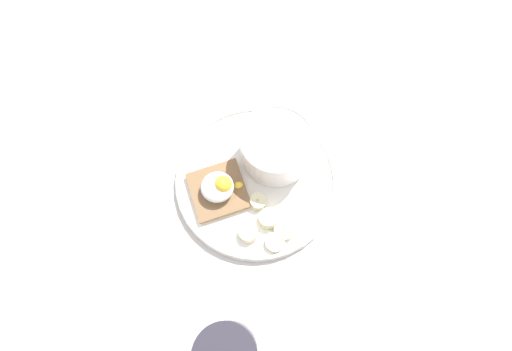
% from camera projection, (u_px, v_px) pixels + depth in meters
% --- Properties ---
extents(ground_plane, '(1.20, 1.20, 0.02)m').
position_uv_depth(ground_plane, '(256.00, 183.00, 0.70)').
color(ground_plane, beige).
rests_on(ground_plane, ground).
extents(plate, '(0.28, 0.28, 0.02)m').
position_uv_depth(plate, '(256.00, 180.00, 0.69)').
color(plate, white).
rests_on(plate, ground_plane).
extents(oatmeal_bowl, '(0.12, 0.12, 0.07)m').
position_uv_depth(oatmeal_bowl, '(276.00, 147.00, 0.66)').
color(oatmeal_bowl, white).
rests_on(oatmeal_bowl, plate).
extents(toast_slice, '(0.10, 0.10, 0.01)m').
position_uv_depth(toast_slice, '(218.00, 191.00, 0.67)').
color(toast_slice, brown).
rests_on(toast_slice, plate).
extents(poached_egg, '(0.07, 0.05, 0.04)m').
position_uv_depth(poached_egg, '(219.00, 186.00, 0.65)').
color(poached_egg, white).
rests_on(poached_egg, toast_slice).
extents(banana_slice_front, '(0.04, 0.04, 0.02)m').
position_uv_depth(banana_slice_front, '(269.00, 218.00, 0.65)').
color(banana_slice_front, beige).
rests_on(banana_slice_front, plate).
extents(banana_slice_left, '(0.04, 0.04, 0.02)m').
position_uv_depth(banana_slice_left, '(249.00, 233.00, 0.64)').
color(banana_slice_left, '#F4EBBA').
rests_on(banana_slice_left, plate).
extents(banana_slice_back, '(0.05, 0.05, 0.02)m').
position_uv_depth(banana_slice_back, '(285.00, 229.00, 0.65)').
color(banana_slice_back, beige).
rests_on(banana_slice_back, plate).
extents(banana_slice_right, '(0.03, 0.03, 0.02)m').
position_uv_depth(banana_slice_right, '(258.00, 201.00, 0.66)').
color(banana_slice_right, beige).
rests_on(banana_slice_right, plate).
extents(banana_slice_inner, '(0.04, 0.04, 0.01)m').
position_uv_depth(banana_slice_inner, '(275.00, 242.00, 0.64)').
color(banana_slice_inner, '#F8EBC5').
rests_on(banana_slice_inner, plate).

